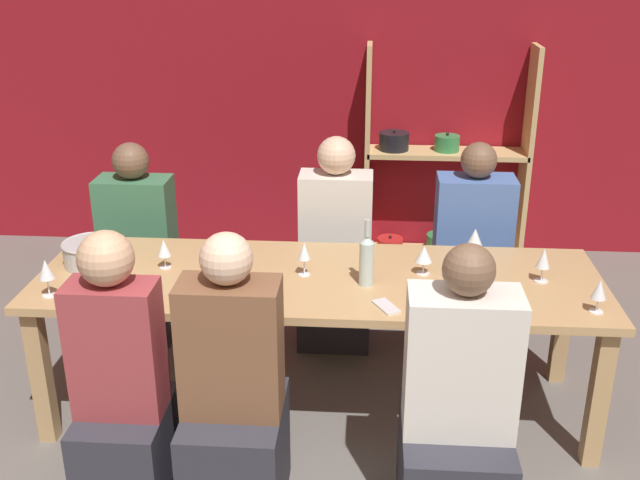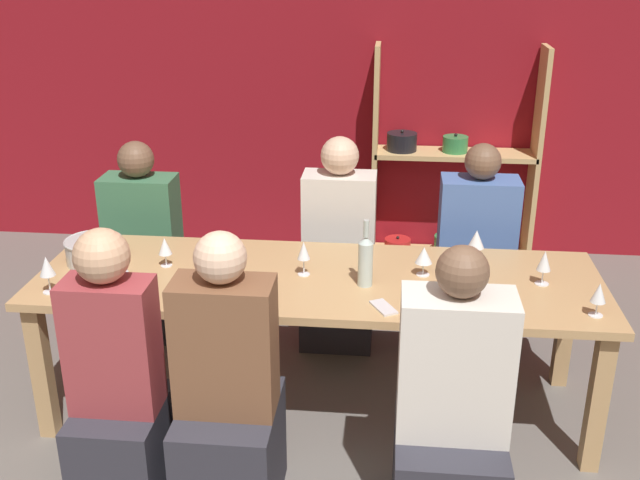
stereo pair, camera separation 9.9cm
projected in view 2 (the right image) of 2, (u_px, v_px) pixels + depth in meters
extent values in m
cube|color=maroon|center=(326.00, 73.00, 5.52)|extent=(8.80, 0.06, 2.70)
cube|color=tan|center=(375.00, 154.00, 5.51)|extent=(0.04, 0.30, 1.59)
cube|color=tan|center=(535.00, 159.00, 5.40)|extent=(0.04, 0.30, 1.59)
cube|color=tan|center=(448.00, 255.00, 5.75)|extent=(1.16, 0.30, 0.04)
cylinder|color=red|center=(398.00, 245.00, 5.76)|extent=(0.20, 0.20, 0.10)
sphere|color=black|center=(398.00, 238.00, 5.74)|extent=(0.02, 0.02, 0.02)
cylinder|color=#338447|center=(448.00, 244.00, 5.72)|extent=(0.22, 0.22, 0.13)
sphere|color=black|center=(449.00, 235.00, 5.69)|extent=(0.02, 0.02, 0.02)
cube|color=tan|center=(455.00, 154.00, 5.45)|extent=(1.16, 0.30, 0.04)
cylinder|color=black|center=(402.00, 142.00, 5.46)|extent=(0.22, 0.22, 0.13)
sphere|color=black|center=(402.00, 131.00, 5.43)|extent=(0.02, 0.02, 0.02)
cylinder|color=#338447|center=(455.00, 144.00, 5.42)|extent=(0.18, 0.18, 0.11)
sphere|color=black|center=(456.00, 135.00, 5.40)|extent=(0.02, 0.02, 0.02)
cube|color=tan|center=(318.00, 280.00, 3.64)|extent=(2.74, 0.87, 0.04)
cube|color=tan|center=(42.00, 371.00, 3.57)|extent=(0.08, 0.08, 0.71)
cube|color=tan|center=(598.00, 402.00, 3.34)|extent=(0.08, 0.08, 0.71)
cube|color=tan|center=(98.00, 304.00, 4.23)|extent=(0.08, 0.08, 0.71)
cube|color=tan|center=(565.00, 325.00, 4.00)|extent=(0.08, 0.08, 0.71)
cylinder|color=#B7BABC|center=(94.00, 251.00, 3.78)|extent=(0.28, 0.28, 0.12)
torus|color=#B7BABC|center=(93.00, 240.00, 3.76)|extent=(0.29, 0.29, 0.01)
cylinder|color=#B2C6C1|center=(365.00, 264.00, 3.51)|extent=(0.07, 0.07, 0.21)
cone|color=#B2C6C1|center=(366.00, 240.00, 3.46)|extent=(0.07, 0.07, 0.03)
cylinder|color=#B2C6C1|center=(366.00, 229.00, 3.44)|extent=(0.03, 0.03, 0.08)
cylinder|color=white|center=(304.00, 274.00, 3.65)|extent=(0.06, 0.06, 0.00)
cylinder|color=white|center=(304.00, 266.00, 3.64)|extent=(0.01, 0.01, 0.08)
cone|color=white|center=(304.00, 250.00, 3.61)|extent=(0.06, 0.06, 0.09)
cylinder|color=white|center=(475.00, 260.00, 3.81)|extent=(0.07, 0.07, 0.00)
cylinder|color=white|center=(475.00, 254.00, 3.80)|extent=(0.01, 0.01, 0.07)
cone|color=white|center=(476.00, 239.00, 3.77)|extent=(0.08, 0.08, 0.09)
cylinder|color=beige|center=(476.00, 243.00, 3.78)|extent=(0.05, 0.05, 0.04)
cylinder|color=white|center=(50.00, 292.00, 3.47)|extent=(0.07, 0.07, 0.00)
cylinder|color=white|center=(49.00, 283.00, 3.46)|extent=(0.01, 0.01, 0.08)
cone|color=white|center=(47.00, 266.00, 3.42)|extent=(0.07, 0.07, 0.09)
cylinder|color=maroon|center=(47.00, 271.00, 3.43)|extent=(0.04, 0.04, 0.04)
cylinder|color=white|center=(595.00, 315.00, 3.26)|extent=(0.06, 0.06, 0.00)
cylinder|color=white|center=(597.00, 308.00, 3.24)|extent=(0.01, 0.01, 0.06)
cone|color=white|center=(599.00, 293.00, 3.22)|extent=(0.07, 0.07, 0.09)
cylinder|color=white|center=(423.00, 275.00, 3.65)|extent=(0.07, 0.07, 0.00)
cylinder|color=white|center=(423.00, 268.00, 3.64)|extent=(0.01, 0.01, 0.06)
cone|color=white|center=(424.00, 255.00, 3.61)|extent=(0.08, 0.08, 0.08)
cylinder|color=beige|center=(424.00, 259.00, 3.62)|extent=(0.05, 0.05, 0.03)
cylinder|color=white|center=(166.00, 265.00, 3.75)|extent=(0.06, 0.06, 0.00)
cylinder|color=white|center=(166.00, 260.00, 3.74)|extent=(0.01, 0.01, 0.06)
cone|color=white|center=(165.00, 246.00, 3.71)|extent=(0.07, 0.07, 0.09)
cylinder|color=white|center=(129.00, 298.00, 3.41)|extent=(0.06, 0.06, 0.00)
cylinder|color=white|center=(128.00, 289.00, 3.40)|extent=(0.01, 0.01, 0.08)
cone|color=white|center=(127.00, 274.00, 3.37)|extent=(0.06, 0.06, 0.07)
cylinder|color=white|center=(542.00, 284.00, 3.55)|extent=(0.07, 0.07, 0.00)
cylinder|color=white|center=(542.00, 277.00, 3.54)|extent=(0.01, 0.01, 0.07)
cone|color=white|center=(544.00, 261.00, 3.51)|extent=(0.07, 0.07, 0.10)
cylinder|color=maroon|center=(544.00, 265.00, 3.52)|extent=(0.04, 0.04, 0.04)
cube|color=silver|center=(383.00, 307.00, 3.32)|extent=(0.13, 0.17, 0.01)
cube|color=#2D2D38|center=(446.00, 475.00, 3.07)|extent=(0.43, 0.54, 0.45)
cube|color=silver|center=(455.00, 365.00, 2.88)|extent=(0.43, 0.24, 0.59)
sphere|color=brown|center=(462.00, 272.00, 2.73)|extent=(0.20, 0.20, 0.20)
cube|color=#2D2D38|center=(338.00, 299.00, 4.56)|extent=(0.42, 0.53, 0.47)
cube|color=silver|center=(339.00, 220.00, 4.36)|extent=(0.42, 0.23, 0.56)
sphere|color=beige|center=(340.00, 156.00, 4.22)|extent=(0.22, 0.22, 0.22)
cube|color=#2D2D38|center=(125.00, 450.00, 3.22)|extent=(0.36, 0.45, 0.45)
cube|color=#99383D|center=(112.00, 346.00, 3.03)|extent=(0.36, 0.20, 0.58)
sphere|color=tan|center=(102.00, 256.00, 2.88)|extent=(0.22, 0.22, 0.22)
cube|color=#2D2D38|center=(148.00, 291.00, 4.68)|extent=(0.44, 0.55, 0.46)
cube|color=#3D7551|center=(141.00, 218.00, 4.50)|extent=(0.44, 0.24, 0.52)
sphere|color=brown|center=(136.00, 159.00, 4.36)|extent=(0.21, 0.21, 0.21)
cube|color=#2D2D38|center=(231.00, 456.00, 3.15)|extent=(0.40, 0.50, 0.50)
cube|color=brown|center=(225.00, 347.00, 2.95)|extent=(0.40, 0.22, 0.56)
sphere|color=beige|center=(220.00, 257.00, 2.81)|extent=(0.20, 0.20, 0.20)
cube|color=#2D2D38|center=(471.00, 307.00, 4.48)|extent=(0.44, 0.55, 0.44)
cube|color=#4C70B7|center=(477.00, 228.00, 4.29)|extent=(0.44, 0.24, 0.58)
sphere|color=brown|center=(483.00, 161.00, 4.14)|extent=(0.20, 0.20, 0.20)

